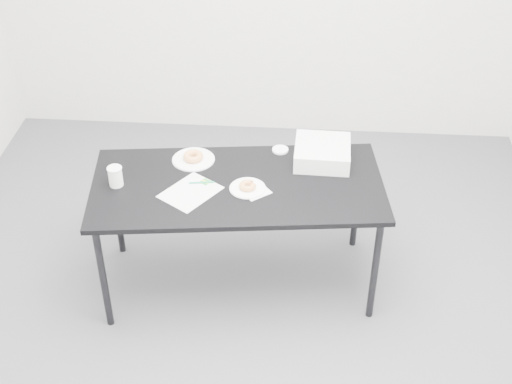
# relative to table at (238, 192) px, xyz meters

# --- Properties ---
(floor) EXTENTS (4.00, 4.00, 0.00)m
(floor) POSITION_rel_table_xyz_m (0.02, -0.17, -0.69)
(floor) COLOR #504F55
(floor) RESTS_ON ground
(table) EXTENTS (1.70, 0.95, 0.74)m
(table) POSITION_rel_table_xyz_m (0.00, 0.00, 0.00)
(table) COLOR black
(table) RESTS_ON floor
(scorecard) EXTENTS (0.37, 0.38, 0.00)m
(scorecard) POSITION_rel_table_xyz_m (-0.25, -0.10, 0.06)
(scorecard) COLOR white
(scorecard) RESTS_ON table
(logo_patch) EXTENTS (0.07, 0.07, 0.00)m
(logo_patch) POSITION_rel_table_xyz_m (-0.18, -0.00, 0.06)
(logo_patch) COLOR green
(logo_patch) RESTS_ON scorecard
(pen) EXTENTS (0.14, 0.03, 0.01)m
(pen) POSITION_rel_table_xyz_m (-0.20, -0.01, 0.06)
(pen) COLOR #0C8958
(pen) RESTS_ON scorecard
(napkin) EXTENTS (0.20, 0.20, 0.00)m
(napkin) POSITION_rel_table_xyz_m (0.10, -0.06, 0.06)
(napkin) COLOR white
(napkin) RESTS_ON table
(plate_near) EXTENTS (0.20, 0.20, 0.01)m
(plate_near) POSITION_rel_table_xyz_m (0.06, -0.05, 0.06)
(plate_near) COLOR white
(plate_near) RESTS_ON napkin
(donut_near) EXTENTS (0.13, 0.13, 0.03)m
(donut_near) POSITION_rel_table_xyz_m (0.06, -0.05, 0.08)
(donut_near) COLOR #DF8846
(donut_near) RESTS_ON plate_near
(plate_far) EXTENTS (0.25, 0.25, 0.01)m
(plate_far) POSITION_rel_table_xyz_m (-0.28, 0.22, 0.06)
(plate_far) COLOR white
(plate_far) RESTS_ON table
(donut_far) EXTENTS (0.14, 0.14, 0.04)m
(donut_far) POSITION_rel_table_xyz_m (-0.28, 0.22, 0.08)
(donut_far) COLOR #DF8846
(donut_far) RESTS_ON plate_far
(coffee_cup) EXTENTS (0.08, 0.08, 0.12)m
(coffee_cup) POSITION_rel_table_xyz_m (-0.67, -0.06, 0.11)
(coffee_cup) COLOR white
(coffee_cup) RESTS_ON table
(cup_lid) EXTENTS (0.10, 0.10, 0.01)m
(cup_lid) POSITION_rel_table_xyz_m (0.22, 0.35, 0.06)
(cup_lid) COLOR white
(cup_lid) RESTS_ON table
(bakery_box) EXTENTS (0.33, 0.33, 0.11)m
(bakery_box) POSITION_rel_table_xyz_m (0.47, 0.27, 0.11)
(bakery_box) COLOR white
(bakery_box) RESTS_ON table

